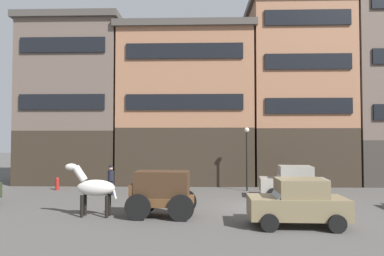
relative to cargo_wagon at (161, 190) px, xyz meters
name	(u,v)px	position (x,y,z in m)	size (l,w,h in m)	color
ground_plane	(267,208)	(4.96, 2.03, -1.15)	(120.00, 120.00, 0.00)	#4C4947
building_far_left	(78,101)	(-8.20, 11.58, 5.23)	(7.83, 6.26, 12.67)	#33281E
building_center_left	(186,106)	(0.56, 11.58, 4.86)	(10.38, 6.26, 11.93)	#33281E
building_center_right	(296,92)	(9.25, 11.57, 5.89)	(7.69, 6.26, 13.98)	#33281E
cargo_wagon	(161,190)	(0.00, 0.00, 0.00)	(2.98, 1.65, 1.98)	brown
draft_horse	(94,187)	(-2.95, 0.00, 0.12)	(2.35, 0.69, 2.30)	beige
sedan_dark	(298,203)	(5.49, -1.32, -0.23)	(3.74, 1.93, 1.83)	#7A6B4C
sedan_parked_curb	(293,182)	(7.02, 4.68, -0.23)	(3.85, 2.18, 1.83)	gray
pedestrian_officer	(111,179)	(-3.69, 5.32, -0.17)	(0.46, 0.46, 1.79)	black
streetlamp_curbside	(247,150)	(4.74, 7.24, 1.52)	(0.32, 0.32, 4.12)	black
fire_hydrant_curbside	(57,183)	(-7.77, 7.16, -0.72)	(0.24, 0.24, 0.83)	maroon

